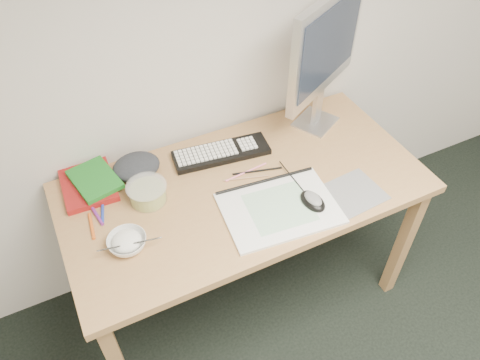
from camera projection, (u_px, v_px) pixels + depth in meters
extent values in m
cube|color=#A97E4D|center=(403.00, 243.00, 2.10)|extent=(0.05, 0.05, 0.71)
cube|color=#A97E4D|center=(83.00, 249.00, 2.07)|extent=(0.05, 0.05, 0.71)
cube|color=#A97E4D|center=(328.00, 161.00, 2.48)|extent=(0.05, 0.05, 0.71)
cube|color=#A97E4D|center=(244.00, 188.00, 1.82)|extent=(1.40, 0.70, 0.03)
cube|color=slate|center=(354.00, 193.00, 1.78)|extent=(0.22, 0.20, 0.00)
cube|color=white|center=(279.00, 208.00, 1.71)|extent=(0.44, 0.34, 0.01)
cube|color=black|center=(221.00, 153.00, 1.92)|extent=(0.41, 0.18, 0.02)
cube|color=silver|center=(315.00, 122.00, 2.08)|extent=(0.23, 0.22, 0.01)
cube|color=silver|center=(317.00, 107.00, 2.02)|extent=(0.06, 0.04, 0.16)
cube|color=silver|center=(326.00, 45.00, 1.81)|extent=(0.46, 0.27, 0.40)
cube|color=black|center=(326.00, 42.00, 1.80)|extent=(0.40, 0.22, 0.32)
ellipsoid|color=black|center=(313.00, 199.00, 1.71)|extent=(0.08, 0.12, 0.04)
imported|color=white|center=(127.00, 243.00, 1.58)|extent=(0.16, 0.16, 0.04)
cylinder|color=#AAAAAC|center=(130.00, 244.00, 1.55)|extent=(0.20, 0.05, 0.02)
cylinder|color=gold|center=(147.00, 193.00, 1.73)|extent=(0.17, 0.17, 0.07)
cube|color=maroon|center=(88.00, 184.00, 1.79)|extent=(0.20, 0.26, 0.03)
cube|color=#1B6D20|center=(95.00, 179.00, 1.78)|extent=(0.19, 0.23, 0.02)
ellipsoid|color=#24282C|center=(136.00, 167.00, 1.83)|extent=(0.17, 0.14, 0.06)
cylinder|color=pink|center=(246.00, 172.00, 1.85)|extent=(0.19, 0.03, 0.01)
cylinder|color=#A67B57|center=(246.00, 178.00, 1.83)|extent=(0.17, 0.06, 0.01)
cylinder|color=black|center=(257.00, 171.00, 1.85)|extent=(0.20, 0.06, 0.01)
cylinder|color=#1E37A7|center=(103.00, 212.00, 1.70)|extent=(0.04, 0.12, 0.01)
cylinder|color=#DD5C1A|center=(92.00, 226.00, 1.65)|extent=(0.02, 0.12, 0.01)
cylinder|color=#702587|center=(95.00, 213.00, 1.70)|extent=(0.03, 0.14, 0.01)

